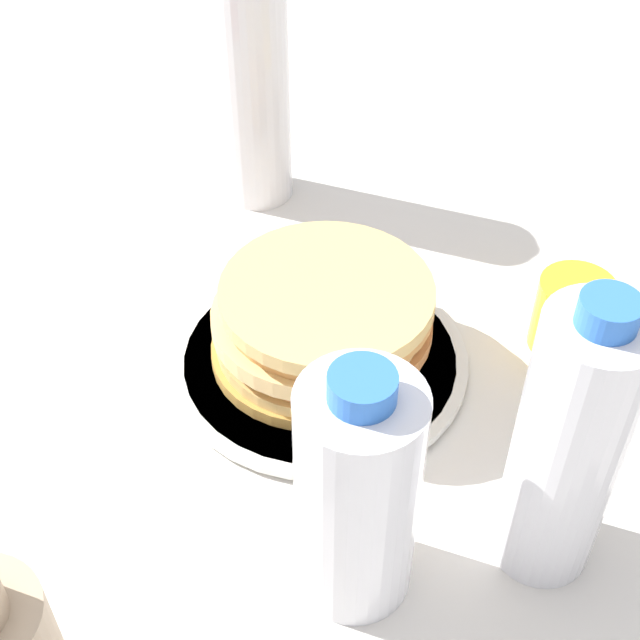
% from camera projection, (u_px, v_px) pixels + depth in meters
% --- Properties ---
extents(ground_plane, '(4.00, 4.00, 0.00)m').
position_uv_depth(ground_plane, '(286.00, 345.00, 0.78)').
color(ground_plane, silver).
extents(plate, '(0.25, 0.25, 0.01)m').
position_uv_depth(plate, '(320.00, 360.00, 0.76)').
color(plate, silver).
rests_on(plate, ground_plane).
extents(pancake_stack, '(0.19, 0.18, 0.08)m').
position_uv_depth(pancake_stack, '(322.00, 319.00, 0.73)').
color(pancake_stack, '#BA883B').
rests_on(pancake_stack, plate).
extents(juice_glass, '(0.07, 0.07, 0.07)m').
position_uv_depth(juice_glass, '(573.00, 319.00, 0.76)').
color(juice_glass, yellow).
rests_on(juice_glass, ground_plane).
extents(water_bottle_near, '(0.07, 0.07, 0.24)m').
position_uv_depth(water_bottle_near, '(568.00, 447.00, 0.56)').
color(water_bottle_near, white).
rests_on(water_bottle_near, ground_plane).
extents(water_bottle_mid, '(0.08, 0.08, 0.20)m').
position_uv_depth(water_bottle_mid, '(357.00, 494.00, 0.56)').
color(water_bottle_mid, white).
rests_on(water_bottle_mid, ground_plane).
extents(water_bottle_far, '(0.07, 0.07, 0.25)m').
position_uv_depth(water_bottle_far, '(253.00, 90.00, 0.87)').
color(water_bottle_far, white).
rests_on(water_bottle_far, ground_plane).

